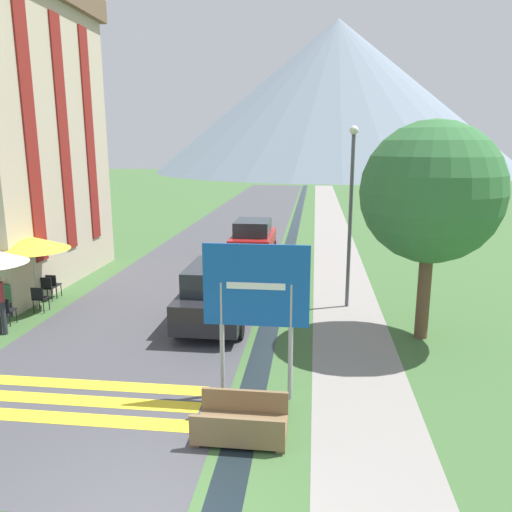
# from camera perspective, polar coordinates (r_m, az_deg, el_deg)

# --- Properties ---
(ground_plane) EXTENTS (160.00, 160.00, 0.00)m
(ground_plane) POSITION_cam_1_polar(r_m,az_deg,el_deg) (26.54, 1.27, 1.14)
(ground_plane) COLOR #3D6033
(road) EXTENTS (6.40, 60.00, 0.01)m
(road) POSITION_cam_1_polar(r_m,az_deg,el_deg) (36.61, -1.15, 4.36)
(road) COLOR #424247
(road) RESTS_ON ground_plane
(footpath) EXTENTS (2.20, 60.00, 0.01)m
(footpath) POSITION_cam_1_polar(r_m,az_deg,el_deg) (36.29, 8.46, 4.15)
(footpath) COLOR gray
(footpath) RESTS_ON ground_plane
(drainage_channel) EXTENTS (0.60, 60.00, 0.00)m
(drainage_channel) POSITION_cam_1_polar(r_m,az_deg,el_deg) (36.30, 4.67, 4.24)
(drainage_channel) COLOR black
(drainage_channel) RESTS_ON ground_plane
(crosswalk_marking) EXTENTS (5.44, 1.84, 0.01)m
(crosswalk_marking) POSITION_cam_1_polar(r_m,az_deg,el_deg) (11.66, -20.03, -15.22)
(crosswalk_marking) COLOR yellow
(crosswalk_marking) RESTS_ON ground_plane
(mountain_distant) EXTENTS (69.97, 69.97, 28.46)m
(mountain_distant) POSITION_cam_1_polar(r_m,az_deg,el_deg) (102.73, 9.11, 17.53)
(mountain_distant) COLOR slate
(mountain_distant) RESTS_ON ground_plane
(road_sign) EXTENTS (2.20, 0.11, 3.35)m
(road_sign) POSITION_cam_1_polar(r_m,az_deg,el_deg) (10.27, -0.00, -4.76)
(road_sign) COLOR #9E9EA3
(road_sign) RESTS_ON ground_plane
(footbridge) EXTENTS (1.70, 1.10, 0.65)m
(footbridge) POSITION_cam_1_polar(r_m,az_deg,el_deg) (9.78, -1.72, -18.65)
(footbridge) COLOR brown
(footbridge) RESTS_ON ground_plane
(parked_car_near) EXTENTS (1.96, 4.41, 1.82)m
(parked_car_near) POSITION_cam_1_polar(r_m,az_deg,el_deg) (15.16, -4.44, -4.23)
(parked_car_near) COLOR black
(parked_car_near) RESTS_ON ground_plane
(parked_car_far) EXTENTS (1.97, 3.97, 1.82)m
(parked_car_far) POSITION_cam_1_polar(r_m,az_deg,el_deg) (23.67, -0.33, 1.98)
(parked_car_far) COLOR #A31919
(parked_car_far) RESTS_ON ground_plane
(cafe_chair_middle) EXTENTS (0.40, 0.40, 0.85)m
(cafe_chair_middle) POSITION_cam_1_polar(r_m,az_deg,el_deg) (17.49, -23.53, -4.32)
(cafe_chair_middle) COLOR black
(cafe_chair_middle) RESTS_ON ground_plane
(cafe_chair_far_left) EXTENTS (0.40, 0.40, 0.85)m
(cafe_chair_far_left) POSITION_cam_1_polar(r_m,az_deg,el_deg) (18.68, -22.71, -3.21)
(cafe_chair_far_left) COLOR black
(cafe_chair_far_left) RESTS_ON ground_plane
(cafe_chair_far_right) EXTENTS (0.40, 0.40, 0.85)m
(cafe_chair_far_right) POSITION_cam_1_polar(r_m,az_deg,el_deg) (18.95, -22.24, -2.95)
(cafe_chair_far_right) COLOR black
(cafe_chair_far_right) RESTS_ON ground_plane
(cafe_chair_near_left) EXTENTS (0.40, 0.40, 0.85)m
(cafe_chair_near_left) POSITION_cam_1_polar(r_m,az_deg,el_deg) (16.69, -26.74, -5.43)
(cafe_chair_near_left) COLOR black
(cafe_chair_near_left) RESTS_ON ground_plane
(cafe_umbrella_middle_yellow) EXTENTS (2.37, 2.37, 2.43)m
(cafe_umbrella_middle_yellow) POSITION_cam_1_polar(r_m,az_deg,el_deg) (17.46, -24.27, 1.33)
(cafe_umbrella_middle_yellow) COLOR #B7B2A8
(cafe_umbrella_middle_yellow) RESTS_ON ground_plane
(person_seated_far) EXTENTS (0.32, 0.32, 1.27)m
(person_seated_far) POSITION_cam_1_polar(r_m,az_deg,el_deg) (17.50, -26.52, -3.95)
(person_seated_far) COLOR #282833
(person_seated_far) RESTS_ON ground_plane
(streetlamp) EXTENTS (0.28, 0.28, 5.87)m
(streetlamp) POSITION_cam_1_polar(r_m,az_deg,el_deg) (16.33, 10.79, 5.85)
(streetlamp) COLOR #515156
(streetlamp) RESTS_ON ground_plane
(tree_by_path) EXTENTS (3.76, 3.76, 5.95)m
(tree_by_path) POSITION_cam_1_polar(r_m,az_deg,el_deg) (14.04, 19.42, 6.84)
(tree_by_path) COLOR brown
(tree_by_path) RESTS_ON ground_plane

